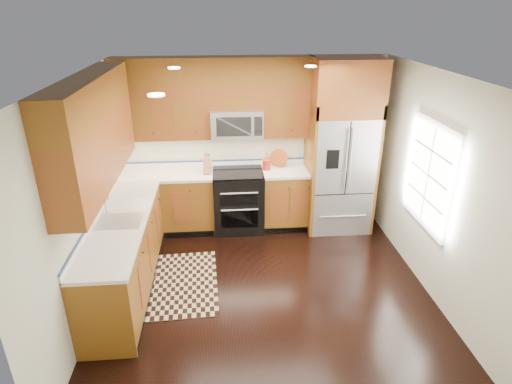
{
  "coord_description": "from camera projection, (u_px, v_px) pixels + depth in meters",
  "views": [
    {
      "loc": [
        -0.49,
        -4.35,
        3.27
      ],
      "look_at": [
        -0.07,
        0.6,
        1.08
      ],
      "focal_mm": 30.0,
      "sensor_mm": 36.0,
      "label": 1
    }
  ],
  "objects": [
    {
      "name": "ground",
      "position": [
        265.0,
        290.0,
        5.32
      ],
      "size": [
        4.0,
        4.0,
        0.0
      ],
      "primitive_type": "plane",
      "color": "black",
      "rests_on": "ground"
    },
    {
      "name": "wall_back",
      "position": [
        253.0,
        142.0,
        6.62
      ],
      "size": [
        4.0,
        0.02,
        2.6
      ],
      "primitive_type": "cube",
      "color": "beige",
      "rests_on": "ground"
    },
    {
      "name": "wall_left",
      "position": [
        84.0,
        201.0,
        4.64
      ],
      "size": [
        0.02,
        4.0,
        2.6
      ],
      "primitive_type": "cube",
      "color": "beige",
      "rests_on": "ground"
    },
    {
      "name": "wall_right",
      "position": [
        438.0,
        189.0,
        4.95
      ],
      "size": [
        0.02,
        4.0,
        2.6
      ],
      "primitive_type": "cube",
      "color": "beige",
      "rests_on": "ground"
    },
    {
      "name": "window",
      "position": [
        429.0,
        175.0,
        5.09
      ],
      "size": [
        0.04,
        1.1,
        1.3
      ],
      "color": "white",
      "rests_on": "ground"
    },
    {
      "name": "base_cabinets",
      "position": [
        170.0,
        228.0,
        5.87
      ],
      "size": [
        2.85,
        3.0,
        0.9
      ],
      "color": "brown",
      "rests_on": "ground"
    },
    {
      "name": "countertop",
      "position": [
        178.0,
        193.0,
        5.79
      ],
      "size": [
        2.86,
        3.01,
        0.04
      ],
      "color": "white",
      "rests_on": "base_cabinets"
    },
    {
      "name": "upper_cabinets",
      "position": [
        168.0,
        111.0,
        5.41
      ],
      "size": [
        2.85,
        3.0,
        1.15
      ],
      "color": "brown",
      "rests_on": "ground"
    },
    {
      "name": "range",
      "position": [
        238.0,
        200.0,
        6.64
      ],
      "size": [
        0.76,
        0.67,
        0.95
      ],
      "color": "black",
      "rests_on": "ground"
    },
    {
      "name": "microwave",
      "position": [
        237.0,
        123.0,
        6.27
      ],
      "size": [
        0.76,
        0.4,
        0.42
      ],
      "color": "#B2B2B7",
      "rests_on": "ground"
    },
    {
      "name": "refrigerator",
      "position": [
        341.0,
        147.0,
        6.38
      ],
      "size": [
        0.98,
        0.75,
        2.6
      ],
      "color": "#B2B2B7",
      "rests_on": "ground"
    },
    {
      "name": "sink_faucet",
      "position": [
        117.0,
        216.0,
        5.0
      ],
      "size": [
        0.54,
        0.44,
        0.37
      ],
      "color": "#B2B2B7",
      "rests_on": "countertop"
    },
    {
      "name": "rug",
      "position": [
        184.0,
        283.0,
        5.46
      ],
      "size": [
        0.89,
        1.43,
        0.01
      ],
      "primitive_type": "cube",
      "rotation": [
        0.0,
        0.0,
        0.04
      ],
      "color": "black",
      "rests_on": "ground"
    },
    {
      "name": "knife_block",
      "position": [
        207.0,
        165.0,
        6.38
      ],
      "size": [
        0.13,
        0.17,
        0.31
      ],
      "color": "#AD7954",
      "rests_on": "countertop"
    },
    {
      "name": "utensil_crock",
      "position": [
        266.0,
        162.0,
        6.5
      ],
      "size": [
        0.15,
        0.15,
        0.34
      ],
      "color": "maroon",
      "rests_on": "countertop"
    },
    {
      "name": "cutting_board",
      "position": [
        279.0,
        166.0,
        6.66
      ],
      "size": [
        0.37,
        0.37,
        0.02
      ],
      "primitive_type": "cylinder",
      "rotation": [
        0.0,
        0.0,
        -0.41
      ],
      "color": "brown",
      "rests_on": "countertop"
    }
  ]
}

